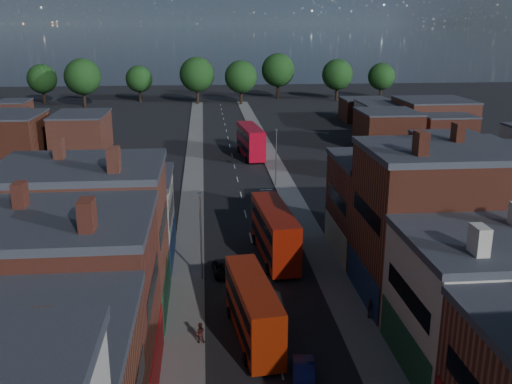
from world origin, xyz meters
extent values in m
cube|color=gray|center=(-6.50, 50.00, 0.06)|extent=(3.00, 200.00, 0.12)
cube|color=gray|center=(6.50, 50.00, 0.06)|extent=(3.00, 200.00, 0.12)
cylinder|color=slate|center=(-5.20, 30.00, 4.00)|extent=(0.16, 0.16, 8.00)
cube|color=slate|center=(-5.20, 30.00, 8.00)|extent=(0.25, 0.70, 0.25)
cylinder|color=slate|center=(5.20, 60.00, 4.00)|extent=(0.16, 0.16, 8.00)
cube|color=slate|center=(5.20, 60.00, 8.00)|extent=(0.25, 0.70, 0.25)
cube|color=#A82409|center=(-1.50, 19.76, 2.39)|extent=(3.56, 10.51, 4.12)
cube|color=black|center=(-1.50, 19.76, 1.59)|extent=(3.52, 9.70, 0.84)
cube|color=black|center=(-1.50, 19.76, 3.37)|extent=(3.52, 9.70, 0.84)
cylinder|color=black|center=(-2.27, 16.34, 0.47)|extent=(0.39, 0.96, 0.94)
cylinder|color=black|center=(0.06, 16.62, 0.47)|extent=(0.39, 0.96, 0.94)
cylinder|color=black|center=(-3.06, 22.89, 0.47)|extent=(0.39, 0.96, 0.94)
cylinder|color=black|center=(-0.73, 23.17, 0.47)|extent=(0.39, 0.96, 0.94)
cube|color=#B31C0A|center=(1.85, 34.53, 2.70)|extent=(3.54, 11.83, 4.66)
cube|color=black|center=(1.85, 34.53, 1.80)|extent=(3.53, 10.90, 0.95)
cube|color=black|center=(1.85, 34.53, 3.82)|extent=(3.53, 10.90, 0.95)
cylinder|color=black|center=(0.82, 30.71, 0.53)|extent=(0.40, 1.08, 1.06)
cylinder|color=black|center=(3.46, 30.91, 0.53)|extent=(0.40, 1.08, 1.06)
cylinder|color=black|center=(0.24, 38.15, 0.53)|extent=(0.40, 1.08, 1.06)
cylinder|color=black|center=(2.89, 38.35, 0.53)|extent=(0.40, 1.08, 1.06)
cube|color=red|center=(3.15, 78.50, 2.84)|extent=(4.06, 12.47, 4.90)
cube|color=black|center=(3.15, 78.50, 1.89)|extent=(4.02, 11.50, 1.00)
cube|color=black|center=(3.15, 78.50, 4.01)|extent=(4.02, 11.50, 1.00)
cylinder|color=black|center=(2.18, 74.46, 0.56)|extent=(0.45, 1.14, 1.11)
cylinder|color=black|center=(4.94, 74.75, 0.56)|extent=(0.45, 1.14, 1.11)
cylinder|color=black|center=(1.35, 82.25, 0.56)|extent=(0.45, 1.14, 1.11)
cylinder|color=black|center=(4.12, 82.54, 0.56)|extent=(0.45, 1.14, 1.11)
imported|color=navy|center=(1.20, 13.93, 0.66)|extent=(1.94, 4.18, 1.32)
imported|color=black|center=(-3.27, 31.02, 0.53)|extent=(2.09, 3.95, 1.06)
imported|color=silver|center=(3.42, 52.03, 0.65)|extent=(2.21, 4.60, 1.29)
imported|color=#441D1B|center=(-5.35, 19.38, 0.88)|extent=(0.76, 0.44, 1.53)
imported|color=#555249|center=(7.70, 21.76, 0.92)|extent=(0.76, 1.03, 1.59)
camera|label=1|loc=(-4.64, -16.92, 22.01)|focal=40.00mm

